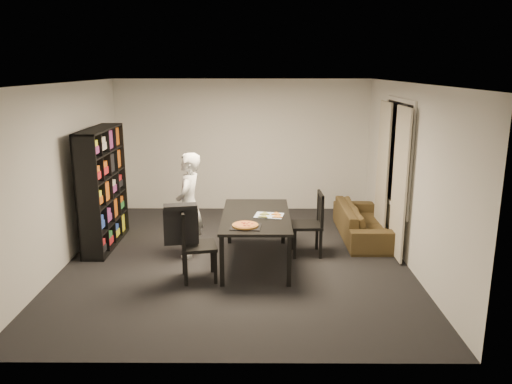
{
  "coord_description": "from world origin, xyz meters",
  "views": [
    {
      "loc": [
        0.33,
        -7.08,
        2.82
      ],
      "look_at": [
        0.29,
        -0.04,
        1.05
      ],
      "focal_mm": 35.0,
      "sensor_mm": 36.0,
      "label": 1
    }
  ],
  "objects_px": {
    "sofa": "(363,222)",
    "bookshelf": "(103,188)",
    "dining_table": "(256,219)",
    "chair_left": "(192,240)",
    "person": "(189,205)",
    "pepperoni_pizza": "(245,225)",
    "chair_right": "(313,219)",
    "baking_tray": "(246,227)"
  },
  "relations": [
    {
      "from": "bookshelf",
      "to": "pepperoni_pizza",
      "type": "xyz_separation_m",
      "value": [
        2.3,
        -1.31,
        -0.19
      ]
    },
    {
      "from": "chair_right",
      "to": "person",
      "type": "bearing_deg",
      "value": -89.97
    },
    {
      "from": "bookshelf",
      "to": "pepperoni_pizza",
      "type": "bearing_deg",
      "value": -29.73
    },
    {
      "from": "baking_tray",
      "to": "pepperoni_pizza",
      "type": "distance_m",
      "value": 0.02
    },
    {
      "from": "pepperoni_pizza",
      "to": "dining_table",
      "type": "bearing_deg",
      "value": 76.26
    },
    {
      "from": "bookshelf",
      "to": "sofa",
      "type": "bearing_deg",
      "value": 5.32
    },
    {
      "from": "chair_left",
      "to": "person",
      "type": "distance_m",
      "value": 0.95
    },
    {
      "from": "person",
      "to": "bookshelf",
      "type": "bearing_deg",
      "value": -99.63
    },
    {
      "from": "dining_table",
      "to": "person",
      "type": "xyz_separation_m",
      "value": [
        -1.01,
        0.29,
        0.13
      ]
    },
    {
      "from": "person",
      "to": "baking_tray",
      "type": "height_order",
      "value": "person"
    },
    {
      "from": "chair_left",
      "to": "pepperoni_pizza",
      "type": "distance_m",
      "value": 0.75
    },
    {
      "from": "dining_table",
      "to": "chair_right",
      "type": "xyz_separation_m",
      "value": [
        0.87,
        0.35,
        -0.11
      ]
    },
    {
      "from": "baking_tray",
      "to": "pepperoni_pizza",
      "type": "relative_size",
      "value": 1.14
    },
    {
      "from": "chair_left",
      "to": "chair_right",
      "type": "xyz_separation_m",
      "value": [
        1.73,
        0.97,
        -0.01
      ]
    },
    {
      "from": "dining_table",
      "to": "chair_left",
      "type": "distance_m",
      "value": 1.06
    },
    {
      "from": "bookshelf",
      "to": "person",
      "type": "xyz_separation_m",
      "value": [
        1.43,
        -0.45,
        -0.15
      ]
    },
    {
      "from": "person",
      "to": "chair_left",
      "type": "bearing_deg",
      "value": 17.62
    },
    {
      "from": "bookshelf",
      "to": "dining_table",
      "type": "height_order",
      "value": "bookshelf"
    },
    {
      "from": "person",
      "to": "pepperoni_pizza",
      "type": "bearing_deg",
      "value": 53.45
    },
    {
      "from": "bookshelf",
      "to": "chair_right",
      "type": "distance_m",
      "value": 3.35
    },
    {
      "from": "chair_right",
      "to": "person",
      "type": "relative_size",
      "value": 0.61
    },
    {
      "from": "sofa",
      "to": "bookshelf",
      "type": "bearing_deg",
      "value": 95.32
    },
    {
      "from": "dining_table",
      "to": "chair_right",
      "type": "distance_m",
      "value": 0.94
    },
    {
      "from": "sofa",
      "to": "pepperoni_pizza",
      "type": "bearing_deg",
      "value": 131.28
    },
    {
      "from": "chair_right",
      "to": "sofa",
      "type": "xyz_separation_m",
      "value": [
        0.94,
        0.79,
        -0.28
      ]
    },
    {
      "from": "chair_right",
      "to": "sofa",
      "type": "distance_m",
      "value": 1.26
    },
    {
      "from": "chair_left",
      "to": "person",
      "type": "bearing_deg",
      "value": -2.14
    },
    {
      "from": "sofa",
      "to": "baking_tray",
      "type": "bearing_deg",
      "value": 131.46
    },
    {
      "from": "person",
      "to": "baking_tray",
      "type": "relative_size",
      "value": 3.98
    },
    {
      "from": "baking_tray",
      "to": "sofa",
      "type": "height_order",
      "value": "baking_tray"
    },
    {
      "from": "dining_table",
      "to": "baking_tray",
      "type": "relative_size",
      "value": 4.4
    },
    {
      "from": "dining_table",
      "to": "chair_left",
      "type": "height_order",
      "value": "chair_left"
    },
    {
      "from": "pepperoni_pizza",
      "to": "person",
      "type": "bearing_deg",
      "value": 135.44
    },
    {
      "from": "dining_table",
      "to": "chair_left",
      "type": "bearing_deg",
      "value": -144.24
    },
    {
      "from": "baking_tray",
      "to": "sofa",
      "type": "xyz_separation_m",
      "value": [
        1.94,
        1.71,
        -0.46
      ]
    },
    {
      "from": "chair_left",
      "to": "chair_right",
      "type": "distance_m",
      "value": 1.98
    },
    {
      "from": "dining_table",
      "to": "baking_tray",
      "type": "xyz_separation_m",
      "value": [
        -0.13,
        -0.58,
        0.07
      ]
    },
    {
      "from": "bookshelf",
      "to": "baking_tray",
      "type": "xyz_separation_m",
      "value": [
        2.31,
        -1.32,
        -0.21
      ]
    },
    {
      "from": "bookshelf",
      "to": "chair_left",
      "type": "xyz_separation_m",
      "value": [
        1.58,
        -1.36,
        -0.39
      ]
    },
    {
      "from": "person",
      "to": "pepperoni_pizza",
      "type": "relative_size",
      "value": 4.55
    },
    {
      "from": "baking_tray",
      "to": "sofa",
      "type": "bearing_deg",
      "value": 41.46
    },
    {
      "from": "dining_table",
      "to": "baking_tray",
      "type": "bearing_deg",
      "value": -102.89
    }
  ]
}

